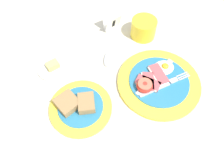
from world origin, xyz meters
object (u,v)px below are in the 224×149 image
object	(u,v)px
breakfast_plate	(158,82)
teaspoon_by_saucer	(107,65)
bread_plate	(80,106)
number_card	(112,22)
butter_dish	(54,67)
sugar_cup	(144,28)

from	to	relation	value
breakfast_plate	teaspoon_by_saucer	xyz separation A→B (m)	(-0.12, 0.13, -0.00)
bread_plate	number_card	world-z (taller)	number_card
breakfast_plate	butter_dish	bearing A→B (deg)	146.86
bread_plate	sugar_cup	size ratio (longest dim) A/B	2.03
butter_dish	breakfast_plate	bearing A→B (deg)	-33.14
bread_plate	butter_dish	distance (m)	0.18
sugar_cup	number_card	size ratio (longest dim) A/B	1.27
sugar_cup	teaspoon_by_saucer	xyz separation A→B (m)	(-0.18, -0.08, -0.03)
number_card	teaspoon_by_saucer	xyz separation A→B (m)	(-0.09, -0.16, -0.03)
breakfast_plate	butter_dish	distance (m)	0.35
breakfast_plate	number_card	world-z (taller)	number_card
number_card	butter_dish	bearing A→B (deg)	-167.09
bread_plate	teaspoon_by_saucer	world-z (taller)	bread_plate
bread_plate	sugar_cup	world-z (taller)	sugar_cup
breakfast_plate	sugar_cup	size ratio (longest dim) A/B	2.89
number_card	teaspoon_by_saucer	size ratio (longest dim) A/B	0.42
number_card	teaspoon_by_saucer	bearing A→B (deg)	-126.94
teaspoon_by_saucer	breakfast_plate	bearing A→B (deg)	-106.80
sugar_cup	butter_dish	xyz separation A→B (m)	(-0.36, -0.02, -0.03)
butter_dish	teaspoon_by_saucer	size ratio (longest dim) A/B	0.63
number_card	sugar_cup	bearing A→B (deg)	-46.07
bread_plate	teaspoon_by_saucer	bearing A→B (deg)	40.68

